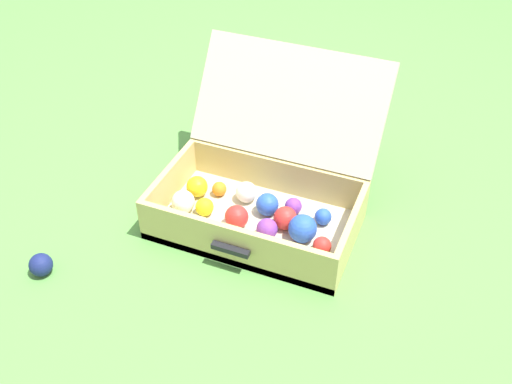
% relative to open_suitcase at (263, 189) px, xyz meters
% --- Properties ---
extents(ground_plane, '(16.00, 16.00, 0.00)m').
position_rel_open_suitcase_xyz_m(ground_plane, '(0.02, 0.01, -0.10)').
color(ground_plane, '#569342').
extents(open_suitcase, '(0.59, 0.58, 0.43)m').
position_rel_open_suitcase_xyz_m(open_suitcase, '(0.00, 0.00, 0.00)').
color(open_suitcase, beige).
rests_on(open_suitcase, ground).
extents(stray_ball_on_grass, '(0.07, 0.07, 0.07)m').
position_rel_open_suitcase_xyz_m(stray_ball_on_grass, '(-0.48, -0.46, -0.07)').
color(stray_ball_on_grass, navy).
rests_on(stray_ball_on_grass, ground).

